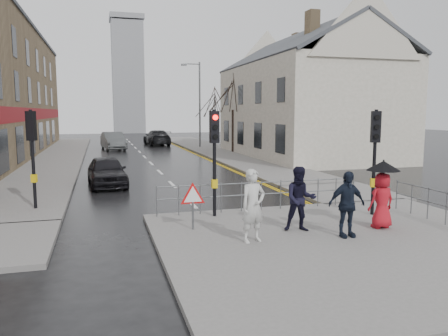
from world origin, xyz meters
TOP-DOWN VIEW (x-y plane):
  - ground at (0.00, 0.00)m, footprint 120.00×120.00m
  - near_pavement at (3.00, -3.50)m, footprint 10.00×9.00m
  - left_pavement at (-6.50, 23.00)m, footprint 4.00×44.00m
  - right_pavement at (6.50, 25.00)m, footprint 4.00×40.00m
  - pavement_bridge_right at (6.50, 3.00)m, footprint 4.00×4.20m
  - building_right_cream at (12.00, 18.00)m, footprint 9.00×16.40m
  - church_tower at (1.50, 62.00)m, footprint 5.00×5.00m
  - traffic_signal_near_left at (0.20, 0.20)m, footprint 0.28×0.27m
  - traffic_signal_near_right at (5.20, -1.00)m, footprint 0.34×0.33m
  - traffic_signal_far_left at (-5.50, 3.00)m, footprint 0.34×0.33m
  - guard_railing_front at (1.95, 0.60)m, footprint 7.14×0.04m
  - guard_railing_side at (6.50, -2.75)m, footprint 0.04×4.54m
  - warning_sign at (-0.80, -1.21)m, footprint 0.80×0.07m
  - street_lamp at (5.82, 28.00)m, footprint 1.83×0.25m
  - tree_near at (7.50, 22.00)m, footprint 2.40×2.40m
  - tree_far at (8.00, 30.00)m, footprint 2.40×2.40m
  - pedestrian_a at (0.44, -2.79)m, footprint 0.78×0.61m
  - pedestrian_b at (2.05, -2.17)m, footprint 1.04×0.91m
  - pedestrian_with_umbrella at (4.45, -2.52)m, footprint 0.96×0.96m
  - pedestrian_d at (2.99, -3.03)m, footprint 1.05×0.47m
  - car_parked at (-3.02, 7.95)m, footprint 1.96×4.24m
  - car_mid at (-2.11, 28.31)m, footprint 2.35×5.14m
  - car_far at (2.46, 32.86)m, footprint 2.54×5.57m

SIDE VIEW (x-z plane):
  - ground at x=0.00m, z-range 0.00..0.00m
  - near_pavement at x=3.00m, z-range 0.00..0.14m
  - left_pavement at x=-6.50m, z-range 0.00..0.14m
  - right_pavement at x=6.50m, z-range 0.00..0.14m
  - pavement_bridge_right at x=6.50m, z-range 0.00..0.14m
  - car_parked at x=-3.02m, z-range 0.00..1.41m
  - car_far at x=2.46m, z-range 0.00..1.58m
  - car_mid at x=-2.11m, z-range 0.00..1.63m
  - guard_railing_side at x=6.50m, z-range 0.34..1.34m
  - guard_railing_front at x=1.95m, z-range 0.36..1.36m
  - pedestrian_d at x=2.99m, z-range 0.14..1.91m
  - warning_sign at x=-0.80m, z-range 0.37..1.72m
  - pedestrian_b at x=2.05m, z-range 0.14..1.96m
  - pedestrian_a at x=0.44m, z-range 0.14..2.03m
  - pedestrian_with_umbrella at x=4.45m, z-range 0.26..2.20m
  - traffic_signal_near_left at x=0.20m, z-range 0.76..4.16m
  - traffic_signal_near_right at x=5.20m, z-range 0.76..4.16m
  - traffic_signal_far_left at x=-5.50m, z-range 0.76..4.16m
  - tree_far at x=8.00m, z-range 1.60..7.24m
  - street_lamp at x=5.82m, z-range 0.71..8.71m
  - building_right_cream at x=12.00m, z-range -0.27..9.83m
  - tree_near at x=7.50m, z-range 1.85..8.43m
  - church_tower at x=1.50m, z-range 0.00..18.00m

